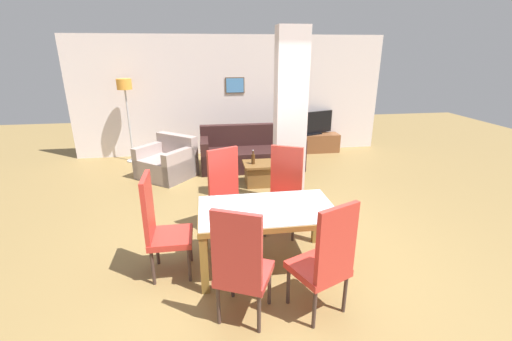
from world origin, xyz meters
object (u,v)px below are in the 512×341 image
dining_chair_near_left (241,265)px  sofa (252,154)px  dining_chair_head_left (160,225)px  tv_stand (312,143)px  dining_chair_far_right (284,188)px  dining_chair_far_left (228,191)px  armchair (168,163)px  dining_chair_near_right (326,259)px  dining_table (267,220)px  bottle (253,159)px  coffee_table (262,173)px  tv_screen (313,123)px  floor_lamp (125,93)px

dining_chair_near_left → sofa: 4.41m
dining_chair_head_left → tv_stand: 5.42m
dining_chair_near_left → tv_stand: size_ratio=0.90×
dining_chair_far_right → tv_stand: 3.96m
dining_chair_far_left → armchair: (-1.02, 2.35, -0.33)m
dining_chair_near_right → dining_chair_head_left: bearing=126.9°
dining_chair_head_left → armchair: bearing=-175.7°
dining_chair_far_left → sofa: 2.78m
dining_table → bottle: size_ratio=5.86×
coffee_table → dining_chair_head_left: bearing=-121.3°
sofa → bottle: bearing=83.7°
sofa → armchair: size_ratio=1.69×
coffee_table → tv_stand: (1.57, 1.94, 0.01)m
dining_chair_far_left → dining_table: bearing=90.0°
sofa → bottle: (-0.11, -1.03, 0.22)m
dining_table → dining_chair_far_right: bearing=64.3°
dining_chair_near_right → dining_chair_head_left: same height
armchair → bottle: 1.76m
dining_chair_far_left → bottle: size_ratio=4.48×
armchair → dining_chair_far_right: bearing=166.4°
dining_table → bottle: bearing=85.5°
dining_chair_far_right → tv_screen: 3.95m
armchair → coffee_table: bearing=-161.7°
dining_chair_near_right → armchair: (-1.79, 4.04, -0.33)m
dining_chair_near_left → dining_table: bearing=90.0°
dining_chair_head_left → sofa: size_ratio=0.55×
dining_table → coffee_table: 2.55m
dining_chair_near_left → floor_lamp: (-1.90, 5.16, 0.91)m
floor_lamp → coffee_table: bearing=-34.7°
dining_chair_near_left → sofa: dining_chair_near_left is taller
dining_chair_near_right → floor_lamp: bearing=93.4°
dining_chair_near_left → floor_lamp: bearing=134.6°
armchair → tv_stand: armchair is taller
sofa → bottle: size_ratio=8.14×
dining_chair_near_right → sofa: dining_chair_near_right is taller
dining_chair_far_left → tv_stand: bearing=-147.6°
armchair → floor_lamp: (-0.88, 1.14, 1.24)m
dining_chair_near_right → tv_screen: (1.54, 5.30, 0.10)m
dining_chair_far_left → floor_lamp: floor_lamp is taller
dining_table → floor_lamp: floor_lamp is taller
bottle → armchair: bearing=156.1°
armchair → floor_lamp: floor_lamp is taller
dining_chair_near_right → dining_chair_far_left: (-0.77, 1.69, 0.00)m
dining_chair_near_left → coffee_table: (0.74, 3.34, -0.39)m
dining_chair_near_left → bottle: size_ratio=4.48×
sofa → tv_screen: tv_screen is taller
sofa → tv_stand: bearing=-150.0°
dining_table → tv_screen: 4.84m
dining_chair_far_left → floor_lamp: bearing=-86.5°
dining_chair_far_right → tv_screen: dining_chair_far_right is taller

